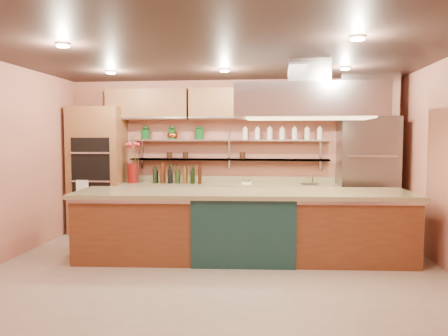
# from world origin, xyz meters

# --- Properties ---
(floor) EXTENTS (6.00, 5.00, 0.02)m
(floor) POSITION_xyz_m (0.00, 0.00, -0.01)
(floor) COLOR gray
(floor) RESTS_ON ground
(ceiling) EXTENTS (6.00, 5.00, 0.02)m
(ceiling) POSITION_xyz_m (0.00, 0.00, 2.80)
(ceiling) COLOR black
(ceiling) RESTS_ON wall_back
(wall_back) EXTENTS (6.00, 0.04, 2.80)m
(wall_back) POSITION_xyz_m (0.00, 2.50, 1.40)
(wall_back) COLOR #B36B54
(wall_back) RESTS_ON floor
(wall_front) EXTENTS (6.00, 0.04, 2.80)m
(wall_front) POSITION_xyz_m (0.00, -2.50, 1.40)
(wall_front) COLOR #B36B54
(wall_front) RESTS_ON floor
(oven_stack) EXTENTS (0.95, 0.64, 2.30)m
(oven_stack) POSITION_xyz_m (-2.45, 2.18, 1.15)
(oven_stack) COLOR brown
(oven_stack) RESTS_ON floor
(refrigerator) EXTENTS (0.95, 0.72, 2.10)m
(refrigerator) POSITION_xyz_m (2.35, 2.14, 1.05)
(refrigerator) COLOR slate
(refrigerator) RESTS_ON floor
(back_counter) EXTENTS (3.84, 0.64, 0.93)m
(back_counter) POSITION_xyz_m (-0.05, 2.20, 0.47)
(back_counter) COLOR #9F875F
(back_counter) RESTS_ON floor
(wall_shelf_lower) EXTENTS (3.60, 0.26, 0.03)m
(wall_shelf_lower) POSITION_xyz_m (-0.05, 2.37, 1.35)
(wall_shelf_lower) COLOR #B3B4BA
(wall_shelf_lower) RESTS_ON wall_back
(wall_shelf_upper) EXTENTS (3.60, 0.26, 0.03)m
(wall_shelf_upper) POSITION_xyz_m (-0.05, 2.37, 1.70)
(wall_shelf_upper) COLOR #B3B4BA
(wall_shelf_upper) RESTS_ON wall_back
(upper_cabinets) EXTENTS (4.60, 0.36, 0.55)m
(upper_cabinets) POSITION_xyz_m (0.00, 2.32, 2.35)
(upper_cabinets) COLOR brown
(upper_cabinets) RESTS_ON wall_back
(range_hood) EXTENTS (2.00, 1.00, 0.45)m
(range_hood) POSITION_xyz_m (1.23, 0.69, 2.25)
(range_hood) COLOR #B3B4BA
(range_hood) RESTS_ON ceiling
(ceiling_downlights) EXTENTS (4.00, 2.80, 0.02)m
(ceiling_downlights) POSITION_xyz_m (0.00, 0.20, 2.77)
(ceiling_downlights) COLOR #FFE5A5
(ceiling_downlights) RESTS_ON ceiling
(island) EXTENTS (4.76, 1.32, 0.98)m
(island) POSITION_xyz_m (0.33, 0.69, 0.49)
(island) COLOR brown
(island) RESTS_ON floor
(flower_vase) EXTENTS (0.21, 0.21, 0.35)m
(flower_vase) POSITION_xyz_m (-1.78, 2.15, 1.10)
(flower_vase) COLOR #610F0E
(flower_vase) RESTS_ON back_counter
(oil_bottle_cluster) EXTENTS (0.96, 0.37, 0.30)m
(oil_bottle_cluster) POSITION_xyz_m (-0.95, 2.15, 1.08)
(oil_bottle_cluster) COLOR black
(oil_bottle_cluster) RESTS_ON back_counter
(kitchen_scale) EXTENTS (0.20, 0.18, 0.09)m
(kitchen_scale) POSITION_xyz_m (0.29, 2.15, 0.98)
(kitchen_scale) COLOR white
(kitchen_scale) RESTS_ON back_counter
(bar_faucet) EXTENTS (0.04, 0.04, 0.21)m
(bar_faucet) POSITION_xyz_m (1.45, 2.25, 1.03)
(bar_faucet) COLOR white
(bar_faucet) RESTS_ON back_counter
(copper_kettle) EXTENTS (0.24, 0.24, 0.15)m
(copper_kettle) POSITION_xyz_m (-1.09, 2.37, 1.79)
(copper_kettle) COLOR #B15828
(copper_kettle) RESTS_ON wall_shelf_upper
(green_canister) EXTENTS (0.17, 0.17, 0.19)m
(green_canister) POSITION_xyz_m (-0.58, 2.37, 1.81)
(green_canister) COLOR #0E4418
(green_canister) RESTS_ON wall_shelf_upper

